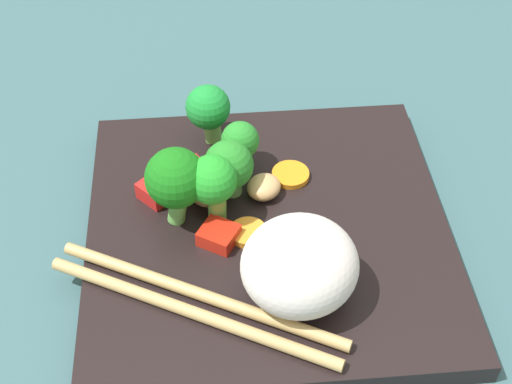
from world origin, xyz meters
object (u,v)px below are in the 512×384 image
at_px(broccoli_floret_1, 208,109).
at_px(carrot_slice_0, 291,175).
at_px(rice_mound, 300,265).
at_px(square_plate, 268,233).
at_px(chopstick_pair, 196,303).

height_order(broccoli_floret_1, carrot_slice_0, broccoli_floret_1).
relative_size(rice_mound, broccoli_floret_1, 1.47).
xyz_separation_m(rice_mound, carrot_slice_0, (0.12, -0.01, -0.03)).
distance_m(square_plate, broccoli_floret_1, 0.12).
relative_size(broccoli_floret_1, carrot_slice_0, 1.81).
height_order(square_plate, broccoli_floret_1, broccoli_floret_1).
height_order(rice_mound, chopstick_pair, rice_mound).
xyz_separation_m(square_plate, rice_mound, (-0.07, -0.01, 0.04)).
bearing_deg(carrot_slice_0, square_plate, 155.05).
distance_m(square_plate, chopstick_pair, 0.09).
bearing_deg(broccoli_floret_1, carrot_slice_0, -130.07).
distance_m(rice_mound, chopstick_pair, 0.08).
bearing_deg(broccoli_floret_1, chopstick_pair, 174.06).
bearing_deg(rice_mound, square_plate, 11.66).
bearing_deg(square_plate, broccoli_floret_1, 20.71).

